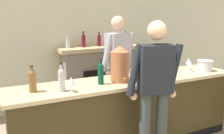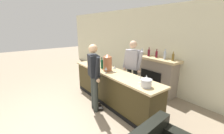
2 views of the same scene
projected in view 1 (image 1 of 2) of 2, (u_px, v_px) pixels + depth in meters
The scene contains 15 objects.
wall_back_panel at pixel (76, 34), 4.74m from camera, with size 12.00×0.07×2.75m.
bar_counter at pixel (129, 112), 3.38m from camera, with size 3.12×0.63×0.93m.
fireplace_stone at pixel (99, 75), 4.83m from camera, with size 1.54×0.52×1.47m.
person_customer at pixel (154, 90), 2.78m from camera, with size 0.64×0.37×1.71m.
person_bartender at pixel (118, 67), 3.87m from camera, with size 0.64×0.37×1.74m.
copper_dispenser at pixel (120, 64), 3.12m from camera, with size 0.24×0.28×0.45m.
ice_bucket_steel at pixel (205, 66), 3.72m from camera, with size 0.23×0.23×0.16m.
wine_bottle_chardonnay_pale at pixel (32, 80), 2.73m from camera, with size 0.08×0.08×0.30m.
wine_bottle_rose_blush at pixel (62, 79), 2.75m from camera, with size 0.08×0.08×0.32m.
wine_bottle_port_short at pixel (101, 73), 3.02m from camera, with size 0.07×0.07×0.33m.
wine_glass_near_bucket at pixel (71, 81), 2.71m from camera, with size 0.07×0.07×0.18m.
wine_glass_front_left at pixel (190, 64), 3.67m from camera, with size 0.07×0.07×0.16m.
wine_glass_mid_counter at pixel (137, 74), 3.07m from camera, with size 0.08×0.08×0.17m.
wine_glass_by_dispenser at pixel (133, 69), 3.30m from camera, with size 0.08×0.08×0.17m.
wine_glass_front_right at pixel (188, 61), 3.80m from camera, with size 0.07×0.07×0.18m.
Camera 1 is at (-1.45, -0.92, 1.81)m, focal length 40.00 mm.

